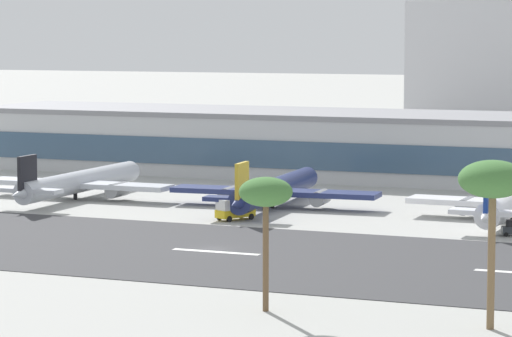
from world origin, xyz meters
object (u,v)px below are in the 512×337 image
terminal_building (373,145)px  palm_tree_0 (266,195)px  airliner_black_tail_gate_0 (76,183)px  service_box_truck_0 (235,208)px  palm_tree_1 (493,183)px  airliner_gold_tail_gate_1 (273,191)px

terminal_building → palm_tree_0: (27.28, -122.89, 5.54)m
airliner_black_tail_gate_0 → service_box_truck_0: 36.78m
terminal_building → palm_tree_1: palm_tree_1 is taller
palm_tree_1 → service_box_truck_0: bearing=131.4°
airliner_gold_tail_gate_1 → palm_tree_0: palm_tree_0 is taller
service_box_truck_0 → airliner_gold_tail_gate_1: bearing=27.3°
service_box_truck_0 → palm_tree_0: bearing=-125.9°
airliner_black_tail_gate_0 → palm_tree_1: 112.10m
palm_tree_1 → airliner_gold_tail_gate_1: bearing=125.0°
palm_tree_0 → palm_tree_1: size_ratio=0.85×
service_box_truck_0 → palm_tree_0: (28.78, -59.02, 10.05)m
terminal_building → service_box_truck_0: (-1.50, -63.88, -4.51)m
airliner_gold_tail_gate_1 → service_box_truck_0: size_ratio=6.54×
service_box_truck_0 → palm_tree_1: (51.51, -58.46, 12.20)m
airliner_black_tail_gate_0 → airliner_gold_tail_gate_1: bearing=-86.9°
airliner_gold_tail_gate_1 → palm_tree_1: size_ratio=2.61×
airliner_black_tail_gate_0 → palm_tree_0: (63.39, -71.43, 9.05)m
airliner_black_tail_gate_0 → palm_tree_0: 95.93m
palm_tree_0 → palm_tree_1: bearing=1.4°
terminal_building → service_box_truck_0: terminal_building is taller
airliner_gold_tail_gate_1 → palm_tree_0: 79.57m
terminal_building → airliner_black_tail_gate_0: bearing=-125.1°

